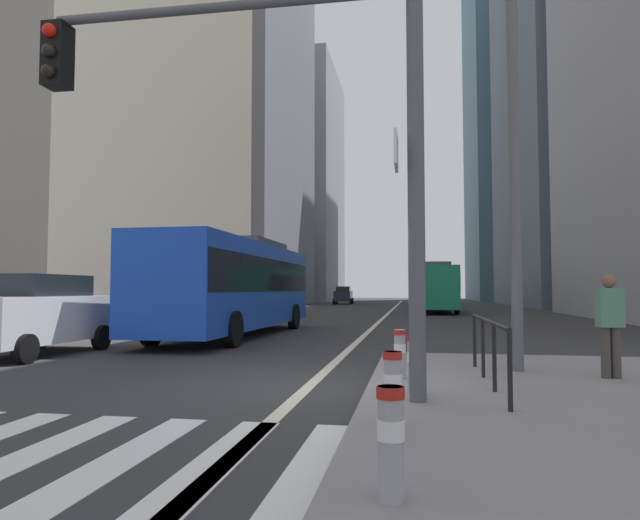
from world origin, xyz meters
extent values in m
plane|color=#303033|center=(0.00, 20.00, 0.00)|extent=(160.00, 160.00, 0.00)
cube|color=silver|center=(-1.90, -4.00, 0.01)|extent=(0.45, 3.20, 0.01)
cube|color=silver|center=(-1.00, -4.00, 0.01)|extent=(0.45, 3.20, 0.01)
cube|color=silver|center=(-0.10, -4.00, 0.01)|extent=(0.45, 3.20, 0.01)
cube|color=silver|center=(0.80, -4.00, 0.01)|extent=(0.45, 3.20, 0.01)
cube|color=silver|center=(1.70, -4.00, 0.01)|extent=(0.45, 3.20, 0.01)
cube|color=beige|center=(0.00, 30.00, 0.01)|extent=(0.20, 80.00, 0.01)
cube|color=gray|center=(-16.00, 44.96, 21.46)|extent=(12.08, 22.60, 42.92)
cube|color=#9E9EA3|center=(-16.00, 69.38, 16.59)|extent=(13.76, 19.06, 33.19)
cube|color=slate|center=(17.00, 48.85, 22.01)|extent=(11.33, 25.58, 44.02)
cube|color=slate|center=(17.00, 77.41, 28.93)|extent=(13.44, 21.12, 57.87)
cube|color=blue|center=(-4.33, 9.44, 1.73)|extent=(2.69, 11.42, 2.75)
cube|color=black|center=(-4.33, 9.44, 2.07)|extent=(2.73, 11.19, 1.10)
cube|color=#4C4C51|center=(-4.30, 11.15, 3.25)|extent=(1.82, 4.13, 0.30)
cylinder|color=black|center=(-3.19, 5.78, 0.50)|extent=(0.32, 1.00, 1.00)
cylinder|color=black|center=(-5.59, 5.82, 0.50)|extent=(0.32, 1.00, 1.00)
cylinder|color=black|center=(-3.07, 13.06, 0.50)|extent=(0.32, 1.00, 1.00)
cylinder|color=black|center=(-5.47, 13.10, 0.50)|extent=(0.32, 1.00, 1.00)
cube|color=silver|center=(-7.36, 3.27, 0.87)|extent=(1.79, 4.31, 1.10)
cube|color=black|center=(-7.36, 3.42, 1.68)|extent=(1.50, 2.33, 0.52)
cylinder|color=black|center=(-6.45, 1.81, 0.32)|extent=(0.22, 0.64, 0.64)
cylinder|color=black|center=(-6.46, 4.73, 0.32)|extent=(0.22, 0.64, 0.64)
cylinder|color=black|center=(-8.28, 4.73, 0.32)|extent=(0.22, 0.64, 0.64)
cube|color=#198456|center=(3.18, 31.53, 1.73)|extent=(2.62, 11.67, 2.75)
cube|color=black|center=(3.18, 31.53, 2.07)|extent=(2.66, 11.44, 1.10)
cube|color=#4C4C51|center=(3.20, 29.79, 3.25)|extent=(1.79, 4.21, 0.30)
cylinder|color=black|center=(1.94, 35.25, 0.50)|extent=(0.31, 1.00, 1.00)
cylinder|color=black|center=(4.34, 35.27, 0.50)|extent=(0.31, 1.00, 1.00)
cylinder|color=black|center=(2.02, 27.79, 0.50)|extent=(0.31, 1.00, 1.00)
cylinder|color=black|center=(4.42, 27.82, 0.50)|extent=(0.31, 1.00, 1.00)
cube|color=#232838|center=(-6.00, 52.32, 0.87)|extent=(1.99, 4.65, 1.10)
cube|color=black|center=(-6.00, 52.47, 1.68)|extent=(1.61, 2.54, 0.52)
cylinder|color=black|center=(-5.01, 50.81, 0.32)|extent=(0.25, 0.65, 0.64)
cylinder|color=black|center=(-6.83, 50.73, 0.32)|extent=(0.25, 0.65, 0.64)
cylinder|color=black|center=(-5.16, 53.92, 0.32)|extent=(0.25, 0.65, 0.64)
cylinder|color=black|center=(-6.98, 53.84, 0.32)|extent=(0.25, 0.65, 0.64)
cube|color=black|center=(3.86, 58.94, 0.87)|extent=(1.94, 4.21, 1.10)
cube|color=black|center=(3.86, 58.79, 1.68)|extent=(1.58, 2.29, 0.52)
cylinder|color=black|center=(2.89, 60.31, 0.32)|extent=(0.24, 0.65, 0.64)
cylinder|color=black|center=(4.71, 60.38, 0.32)|extent=(0.24, 0.65, 0.64)
cylinder|color=black|center=(3.00, 57.50, 0.32)|extent=(0.24, 0.65, 0.64)
cylinder|color=black|center=(4.82, 57.57, 0.32)|extent=(0.24, 0.65, 0.64)
cube|color=gold|center=(2.21, 54.46, 0.87)|extent=(1.78, 4.07, 1.10)
cube|color=black|center=(2.21, 54.31, 1.68)|extent=(1.50, 2.20, 0.52)
cylinder|color=black|center=(1.30, 55.84, 0.32)|extent=(0.22, 0.64, 0.64)
cylinder|color=black|center=(3.12, 55.84, 0.32)|extent=(0.22, 0.64, 0.64)
cylinder|color=black|center=(1.30, 53.07, 0.32)|extent=(0.22, 0.64, 0.64)
cylinder|color=black|center=(3.12, 53.07, 0.32)|extent=(0.22, 0.64, 0.64)
cylinder|color=#515156|center=(1.74, -1.58, 3.15)|extent=(0.22, 0.22, 6.00)
cylinder|color=#515156|center=(-0.87, -1.58, 5.55)|extent=(5.20, 0.14, 0.14)
cube|color=black|center=(-3.47, -1.58, 5.03)|extent=(0.34, 0.34, 0.95)
sphere|color=red|center=(-3.47, -1.78, 5.32)|extent=(0.20, 0.20, 0.20)
sphere|color=black|center=(-3.47, -1.78, 5.02)|extent=(0.20, 0.20, 0.20)
sphere|color=black|center=(-3.47, -1.78, 4.72)|extent=(0.20, 0.20, 0.20)
cube|color=white|center=(1.49, -1.76, 3.35)|extent=(0.04, 0.60, 0.44)
cylinder|color=#56565B|center=(3.49, 1.41, 4.15)|extent=(0.20, 0.20, 8.00)
cylinder|color=#99999E|center=(1.53, -5.00, 0.53)|extent=(0.18, 0.18, 0.77)
cylinder|color=white|center=(1.53, -5.00, 0.62)|extent=(0.19, 0.19, 0.14)
cylinder|color=#B21E19|center=(1.53, -5.00, 0.88)|extent=(0.20, 0.20, 0.08)
cylinder|color=#99999E|center=(1.47, -3.04, 0.54)|extent=(0.18, 0.18, 0.79)
cylinder|color=white|center=(1.47, -3.04, 0.64)|extent=(0.19, 0.19, 0.14)
cylinder|color=#B21E19|center=(1.47, -3.04, 0.90)|extent=(0.20, 0.20, 0.08)
cylinder|color=#99999E|center=(1.69, -1.03, 0.55)|extent=(0.18, 0.18, 0.80)
cylinder|color=white|center=(1.69, -1.03, 0.64)|extent=(0.19, 0.19, 0.14)
cylinder|color=#B21E19|center=(1.69, -1.03, 0.91)|extent=(0.20, 0.20, 0.08)
cylinder|color=#99999E|center=(1.47, 0.23, 0.54)|extent=(0.18, 0.18, 0.78)
cylinder|color=white|center=(1.47, 0.23, 0.63)|extent=(0.19, 0.19, 0.14)
cylinder|color=#B21E19|center=(1.47, 0.23, 0.89)|extent=(0.20, 0.20, 0.08)
cylinder|color=black|center=(2.80, -1.99, 0.62)|extent=(0.06, 0.06, 0.95)
cylinder|color=black|center=(2.80, -0.71, 0.62)|extent=(0.06, 0.06, 0.95)
cylinder|color=black|center=(2.80, 0.58, 0.62)|extent=(0.06, 0.06, 0.95)
cylinder|color=black|center=(2.80, 1.86, 0.62)|extent=(0.06, 0.06, 0.95)
cylinder|color=black|center=(2.80, -0.06, 1.10)|extent=(0.06, 3.85, 0.06)
cylinder|color=#423D38|center=(4.91, 0.85, 0.56)|extent=(0.15, 0.15, 0.82)
cylinder|color=#423D38|center=(4.75, 0.83, 0.56)|extent=(0.15, 0.15, 0.82)
cube|color=#4C7F66|center=(4.83, 0.84, 1.28)|extent=(0.40, 0.27, 0.63)
sphere|color=brown|center=(4.83, 0.84, 1.71)|extent=(0.23, 0.23, 0.23)
camera|label=1|loc=(1.69, -8.86, 1.57)|focal=31.23mm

